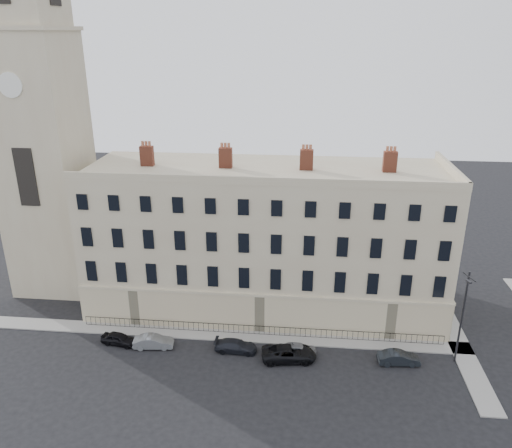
# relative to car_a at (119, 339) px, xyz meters

# --- Properties ---
(ground) EXTENTS (160.00, 160.00, 0.00)m
(ground) POSITION_rel_car_a_xyz_m (19.08, -2.61, -0.57)
(ground) COLOR black
(ground) RESTS_ON ground
(terrace) EXTENTS (36.22, 12.22, 17.00)m
(terrace) POSITION_rel_car_a_xyz_m (13.12, 9.35, 6.92)
(terrace) COLOR tan
(terrace) RESTS_ON ground
(church_tower) EXTENTS (8.00, 8.13, 44.00)m
(church_tower) POSITION_rel_car_a_xyz_m (-10.92, 11.38, 18.09)
(church_tower) COLOR tan
(church_tower) RESTS_ON ground
(pavement_terrace) EXTENTS (48.00, 2.00, 0.12)m
(pavement_terrace) POSITION_rel_car_a_xyz_m (9.08, 2.39, -0.51)
(pavement_terrace) COLOR gray
(pavement_terrace) RESTS_ON ground
(pavement_east_return) EXTENTS (2.00, 24.00, 0.12)m
(pavement_east_return) POSITION_rel_car_a_xyz_m (32.08, 5.39, -0.51)
(pavement_east_return) COLOR gray
(pavement_east_return) RESTS_ON ground
(railings) EXTENTS (35.00, 0.04, 0.96)m
(railings) POSITION_rel_car_a_xyz_m (13.08, 2.79, -0.02)
(railings) COLOR black
(railings) RESTS_ON ground
(car_a) EXTENTS (3.54, 1.89, 1.14)m
(car_a) POSITION_rel_car_a_xyz_m (0.00, 0.00, 0.00)
(car_a) COLOR black
(car_a) RESTS_ON ground
(car_b) EXTENTS (3.85, 1.72, 1.23)m
(car_b) POSITION_rel_car_a_xyz_m (3.43, -0.20, 0.04)
(car_b) COLOR slate
(car_b) RESTS_ON ground
(car_c) EXTENTS (3.98, 1.72, 1.14)m
(car_c) POSITION_rel_car_a_xyz_m (11.18, -0.04, -0.00)
(car_c) COLOR black
(car_c) RESTS_ON ground
(car_d) EXTENTS (5.19, 2.93, 1.37)m
(car_d) POSITION_rel_car_a_xyz_m (16.11, -0.83, 0.11)
(car_d) COLOR black
(car_d) RESTS_ON ground
(car_e) EXTENTS (3.50, 1.45, 1.19)m
(car_e) POSITION_rel_car_a_xyz_m (16.88, -0.02, 0.02)
(car_e) COLOR slate
(car_e) RESTS_ON ground
(car_f) EXTENTS (3.79, 1.59, 1.22)m
(car_f) POSITION_rel_car_a_xyz_m (25.86, -0.45, 0.04)
(car_f) COLOR black
(car_f) RESTS_ON ground
(streetlamp) EXTENTS (0.76, 1.88, 8.95)m
(streetlamp) POSITION_rel_car_a_xyz_m (30.95, 0.33, 4.39)
(streetlamp) COLOR #2A2B2F
(streetlamp) RESTS_ON ground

